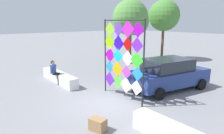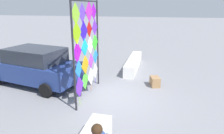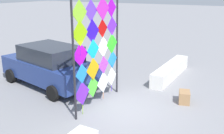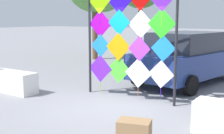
{
  "view_description": "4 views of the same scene",
  "coord_description": "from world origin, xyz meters",
  "views": [
    {
      "loc": [
        6.83,
        -5.11,
        3.73
      ],
      "look_at": [
        -0.33,
        0.78,
        1.56
      ],
      "focal_mm": 31.24,
      "sensor_mm": 36.0,
      "label": 1
    },
    {
      "loc": [
        -7.44,
        -1.7,
        3.64
      ],
      "look_at": [
        0.08,
        0.09,
        1.31
      ],
      "focal_mm": 32.96,
      "sensor_mm": 36.0,
      "label": 2
    },
    {
      "loc": [
        -7.29,
        -3.72,
        4.06
      ],
      "look_at": [
        0.01,
        0.49,
        1.52
      ],
      "focal_mm": 42.16,
      "sensor_mm": 36.0,
      "label": 3
    },
    {
      "loc": [
        4.22,
        -6.03,
        2.2
      ],
      "look_at": [
        -0.06,
        0.46,
        0.96
      ],
      "focal_mm": 48.66,
      "sensor_mm": 36.0,
      "label": 4
    }
  ],
  "objects": [
    {
      "name": "cardboard_box_large",
      "position": [
        1.74,
        -1.57,
        0.22
      ],
      "size": [
        0.66,
        0.53,
        0.44
      ],
      "primitive_type": "cube",
      "rotation": [
        0.0,
        0.0,
        0.29
      ],
      "color": "#9E754C",
      "rests_on": "ground"
    },
    {
      "name": "kite_display_rack",
      "position": [
        0.05,
        1.09,
        2.14
      ],
      "size": [
        2.76,
        0.08,
        3.84
      ],
      "color": "#232328",
      "rests_on": "ground"
    },
    {
      "name": "parked_car",
      "position": [
        0.73,
        4.0,
        0.89
      ],
      "size": [
        2.83,
        4.8,
        1.75
      ],
      "color": "navy",
      "rests_on": "ground"
    },
    {
      "name": "ground",
      "position": [
        0.0,
        0.0,
        0.0
      ],
      "size": [
        120.0,
        120.0,
        0.0
      ],
      "primitive_type": "plane",
      "color": "gray"
    }
  ]
}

